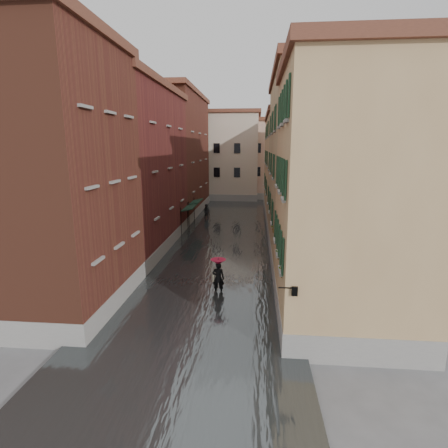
% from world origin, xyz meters
% --- Properties ---
extents(ground, '(120.00, 120.00, 0.00)m').
position_xyz_m(ground, '(0.00, 0.00, 0.00)').
color(ground, '#5A5A5C').
rests_on(ground, ground).
extents(floodwater, '(10.00, 60.00, 0.20)m').
position_xyz_m(floodwater, '(0.00, 13.00, 0.10)').
color(floodwater, '#3E4344').
rests_on(floodwater, ground).
extents(building_left_near, '(6.00, 8.00, 13.00)m').
position_xyz_m(building_left_near, '(-7.00, -2.00, 6.50)').
color(building_left_near, brown).
rests_on(building_left_near, ground).
extents(building_left_mid, '(6.00, 14.00, 12.50)m').
position_xyz_m(building_left_mid, '(-7.00, 9.00, 6.25)').
color(building_left_mid, maroon).
rests_on(building_left_mid, ground).
extents(building_left_far, '(6.00, 16.00, 14.00)m').
position_xyz_m(building_left_far, '(-7.00, 24.00, 7.00)').
color(building_left_far, brown).
rests_on(building_left_far, ground).
extents(building_right_near, '(6.00, 8.00, 11.50)m').
position_xyz_m(building_right_near, '(7.00, -2.00, 5.75)').
color(building_right_near, tan).
rests_on(building_right_near, ground).
extents(building_right_mid, '(6.00, 14.00, 13.00)m').
position_xyz_m(building_right_mid, '(7.00, 9.00, 6.50)').
color(building_right_mid, tan).
rests_on(building_right_mid, ground).
extents(building_right_far, '(6.00, 16.00, 11.50)m').
position_xyz_m(building_right_far, '(7.00, 24.00, 5.75)').
color(building_right_far, tan).
rests_on(building_right_far, ground).
extents(building_end_cream, '(12.00, 9.00, 13.00)m').
position_xyz_m(building_end_cream, '(-3.00, 38.00, 6.50)').
color(building_end_cream, '#BEB497').
rests_on(building_end_cream, ground).
extents(building_end_pink, '(10.00, 9.00, 12.00)m').
position_xyz_m(building_end_pink, '(6.00, 40.00, 6.00)').
color(building_end_pink, tan).
rests_on(building_end_pink, ground).
extents(awning_near, '(1.09, 3.16, 2.80)m').
position_xyz_m(awning_near, '(-3.48, 14.04, 2.47)').
color(awning_near, black).
rests_on(awning_near, ground).
extents(awning_far, '(1.09, 3.16, 2.80)m').
position_xyz_m(awning_far, '(-3.48, 17.80, 2.47)').
color(awning_far, black).
rests_on(awning_far, ground).
extents(wall_lantern, '(0.71, 0.22, 0.35)m').
position_xyz_m(wall_lantern, '(4.33, -6.00, 3.01)').
color(wall_lantern, black).
rests_on(wall_lantern, ground).
extents(window_planters, '(0.59, 8.52, 0.84)m').
position_xyz_m(window_planters, '(4.12, -1.11, 3.51)').
color(window_planters, brown).
rests_on(window_planters, ground).
extents(pedestrian_main, '(0.90, 0.90, 2.06)m').
position_xyz_m(pedestrian_main, '(0.81, 0.21, 1.21)').
color(pedestrian_main, black).
rests_on(pedestrian_main, ground).
extents(pedestrian_far, '(0.96, 0.80, 1.77)m').
position_xyz_m(pedestrian_far, '(-2.77, 20.88, 0.88)').
color(pedestrian_far, black).
rests_on(pedestrian_far, ground).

